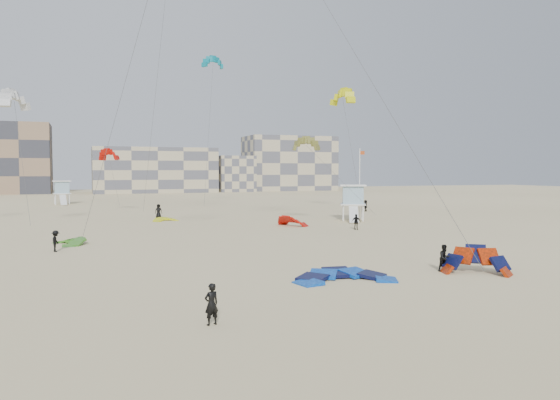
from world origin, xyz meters
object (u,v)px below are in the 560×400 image
object	(u,v)px
kite_ground_blue	(344,280)
kite_ground_orange	(476,274)
kitesurfer_main	(211,304)
lifeguard_tower_near	(353,203)

from	to	relation	value
kite_ground_blue	kite_ground_orange	distance (m)	8.03
kite_ground_orange	kitesurfer_main	bearing A→B (deg)	-126.71
kite_ground_orange	lifeguard_tower_near	size ratio (longest dim) A/B	0.61
kite_ground_orange	kitesurfer_main	distance (m)	17.41
kite_ground_blue	kite_ground_orange	xyz separation A→B (m)	(7.98, -0.88, 0.00)
kitesurfer_main	kite_ground_orange	bearing A→B (deg)	179.38
kite_ground_blue	kitesurfer_main	bearing A→B (deg)	-138.56
kite_ground_blue	kitesurfer_main	size ratio (longest dim) A/B	3.24
lifeguard_tower_near	kite_ground_orange	bearing A→B (deg)	-80.15
kite_ground_blue	lifeguard_tower_near	bearing A→B (deg)	68.68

